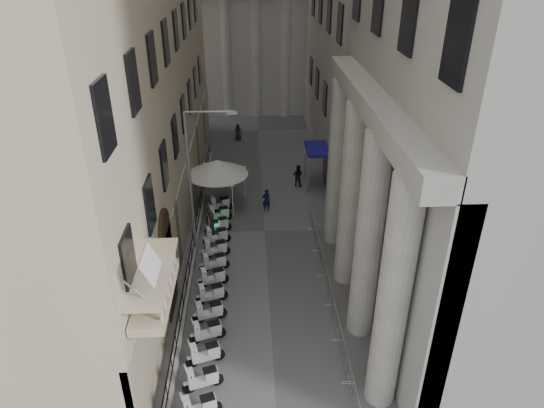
{
  "coord_description": "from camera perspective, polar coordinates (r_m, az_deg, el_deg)",
  "views": [
    {
      "loc": [
        -0.79,
        -7.57,
        16.37
      ],
      "look_at": [
        0.26,
        14.49,
        4.5
      ],
      "focal_mm": 32.0,
      "sensor_mm": 36.0,
      "label": 1
    }
  ],
  "objects": [
    {
      "name": "scooter_6",
      "position": [
        25.81,
        -7.05,
        -11.36
      ],
      "size": [
        1.5,
        0.95,
        1.5
      ],
      "primitive_type": null,
      "rotation": [
        0.0,
        0.0,
        1.87
      ],
      "color": "silver",
      "rests_on": "ground"
    },
    {
      "name": "scooter_2",
      "position": [
        21.84,
        -8.0,
        -20.67
      ],
      "size": [
        1.5,
        0.95,
        1.5
      ],
      "primitive_type": null,
      "rotation": [
        0.0,
        0.0,
        1.87
      ],
      "color": "silver",
      "rests_on": "ground"
    },
    {
      "name": "barrier_5",
      "position": [
        30.58,
        5.06,
        -4.23
      ],
      "size": [
        0.6,
        2.4,
        1.1
      ],
      "primitive_type": null,
      "color": "#B0B3B8",
      "rests_on": "ground"
    },
    {
      "name": "scooter_10",
      "position": [
        30.29,
        -6.41,
        -4.66
      ],
      "size": [
        1.5,
        0.95,
        1.5
      ],
      "primitive_type": null,
      "rotation": [
        0.0,
        0.0,
        1.87
      ],
      "color": "silver",
      "rests_on": "ground"
    },
    {
      "name": "barrier_3",
      "position": [
        26.55,
        6.43,
        -10.02
      ],
      "size": [
        0.6,
        2.4,
        1.1
      ],
      "primitive_type": null,
      "color": "#B0B3B8",
      "rests_on": "ground"
    },
    {
      "name": "barrier_1",
      "position": [
        22.9,
        8.34,
        -17.76
      ],
      "size": [
        0.6,
        2.4,
        1.1
      ],
      "primitive_type": null,
      "color": "#B0B3B8",
      "rests_on": "ground"
    },
    {
      "name": "pedestrian_b",
      "position": [
        37.0,
        3.05,
        3.4
      ],
      "size": [
        1.01,
        0.93,
        1.68
      ],
      "primitive_type": "imported",
      "rotation": [
        0.0,
        0.0,
        2.68
      ],
      "color": "black",
      "rests_on": "ground"
    },
    {
      "name": "iron_fence",
      "position": [
        30.56,
        -8.91,
        -4.52
      ],
      "size": [
        0.3,
        28.0,
        1.4
      ],
      "primitive_type": null,
      "color": "black",
      "rests_on": "ground"
    },
    {
      "name": "street_lamp",
      "position": [
        27.1,
        -8.95,
        3.68
      ],
      "size": [
        2.85,
        0.25,
        8.76
      ],
      "rotation": [
        0.0,
        0.0,
        -0.02
      ],
      "color": "gray",
      "rests_on": "ground"
    },
    {
      "name": "scooter_12",
      "position": [
        32.65,
        -6.16,
        -2.01
      ],
      "size": [
        1.5,
        0.95,
        1.5
      ],
      "primitive_type": null,
      "rotation": [
        0.0,
        0.0,
        1.87
      ],
      "color": "silver",
      "rests_on": "ground"
    },
    {
      "name": "barrier_6",
      "position": [
        32.7,
        4.52,
        -1.88
      ],
      "size": [
        0.6,
        2.4,
        1.1
      ],
      "primitive_type": null,
      "color": "#B0B3B8",
      "rests_on": "ground"
    },
    {
      "name": "pedestrian_a",
      "position": [
        33.39,
        -0.68,
        0.48
      ],
      "size": [
        0.67,
        0.54,
        1.61
      ],
      "primitive_type": "imported",
      "rotation": [
        0.0,
        0.0,
        3.43
      ],
      "color": "black",
      "rests_on": "ground"
    },
    {
      "name": "pedestrian_c",
      "position": [
        46.08,
        -4.02,
        8.42
      ],
      "size": [
        0.83,
        0.61,
        1.57
      ],
      "primitive_type": "imported",
      "rotation": [
        0.0,
        0.0,
        3.29
      ],
      "color": "black",
      "rests_on": "ground"
    },
    {
      "name": "scooter_3",
      "position": [
        22.77,
        -7.72,
        -18.04
      ],
      "size": [
        1.5,
        0.95,
        1.5
      ],
      "primitive_type": null,
      "rotation": [
        0.0,
        0.0,
        1.87
      ],
      "color": "silver",
      "rests_on": "ground"
    },
    {
      "name": "scooter_4",
      "position": [
        23.75,
        -7.48,
        -15.63
      ],
      "size": [
        1.5,
        0.95,
        1.5
      ],
      "primitive_type": null,
      "rotation": [
        0.0,
        0.0,
        1.87
      ],
      "color": "silver",
      "rests_on": "ground"
    },
    {
      "name": "scooter_9",
      "position": [
        29.14,
        -6.55,
        -6.14
      ],
      "size": [
        1.5,
        0.95,
        1.5
      ],
      "primitive_type": null,
      "rotation": [
        0.0,
        0.0,
        1.87
      ],
      "color": "silver",
      "rests_on": "ground"
    },
    {
      "name": "scooter_11",
      "position": [
        31.46,
        -6.28,
        -3.29
      ],
      "size": [
        1.5,
        0.95,
        1.5
      ],
      "primitive_type": null,
      "rotation": [
        0.0,
        0.0,
        1.87
      ],
      "color": "silver",
      "rests_on": "ground"
    },
    {
      "name": "blue_awning",
      "position": [
        37.67,
        5.1,
        2.38
      ],
      "size": [
        1.6,
        3.0,
        3.0
      ],
      "primitive_type": null,
      "color": "navy",
      "rests_on": "ground"
    },
    {
      "name": "scooter_5",
      "position": [
        24.76,
        -7.25,
        -13.4
      ],
      "size": [
        1.5,
        0.95,
        1.5
      ],
      "primitive_type": null,
      "rotation": [
        0.0,
        0.0,
        1.87
      ],
      "color": "silver",
      "rests_on": "ground"
    },
    {
      "name": "security_tent",
      "position": [
        33.92,
        -6.99,
        4.57
      ],
      "size": [
        4.22,
        4.22,
        3.43
      ],
      "color": "silver",
      "rests_on": "ground"
    },
    {
      "name": "scooter_13",
      "position": [
        33.85,
        -6.05,
        -0.83
      ],
      "size": [
        1.5,
        0.95,
        1.5
      ],
      "primitive_type": null,
      "rotation": [
        0.0,
        0.0,
        1.87
      ],
      "color": "silver",
      "rests_on": "ground"
    },
    {
      "name": "barrier_2",
      "position": [
        24.67,
        7.3,
        -13.61
      ],
      "size": [
        0.6,
        2.4,
        1.1
      ],
      "primitive_type": null,
      "color": "#B0B3B8",
      "rests_on": "ground"
    },
    {
      "name": "scooter_8",
      "position": [
        28.0,
        -6.7,
        -7.74
      ],
      "size": [
        1.5,
        0.95,
        1.5
      ],
      "primitive_type": null,
      "rotation": [
        0.0,
        0.0,
        1.87
      ],
      "color": "silver",
      "rests_on": "ground"
    },
    {
      "name": "barrier_4",
      "position": [
        28.53,
        5.69,
        -6.92
      ],
      "size": [
        0.6,
        2.4,
        1.1
      ],
      "primitive_type": null,
      "color": "#B0B3B8",
      "rests_on": "ground"
    },
    {
      "name": "barrier_0",
      "position": [
        21.29,
        9.61,
        -22.56
      ],
      "size": [
        0.6,
        2.4,
        1.1
      ],
      "primitive_type": null,
      "color": "#B0B3B8",
      "rests_on": "ground"
    },
    {
      "name": "scooter_7",
      "position": [
        26.9,
        -6.87,
        -9.48
      ],
      "size": [
        1.5,
        0.95,
        1.5
      ],
      "primitive_type": null,
      "rotation": [
        0.0,
        0.0,
        1.87
      ],
      "color": "silver",
      "rests_on": "ground"
    },
    {
      "name": "info_kiosk",
      "position": [
        30.97,
        -7.28,
        -2.12
      ],
      "size": [
        0.52,
        0.8,
        1.63
      ],
      "rotation": [
        0.0,
        0.0,
        0.43
      ],
      "color": "black",
      "rests_on": "ground"
    }
  ]
}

